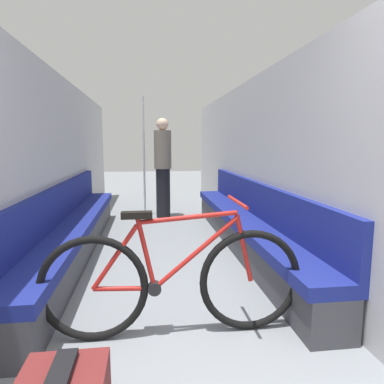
{
  "coord_description": "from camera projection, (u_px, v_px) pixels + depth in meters",
  "views": [
    {
      "loc": [
        -0.17,
        -0.98,
        1.31
      ],
      "look_at": [
        0.27,
        2.33,
        0.83
      ],
      "focal_mm": 32.0,
      "sensor_mm": 36.0,
      "label": 1
    }
  ],
  "objects": [
    {
      "name": "passenger_standing",
      "position": [
        163.0,
        167.0,
        5.97
      ],
      "size": [
        0.3,
        0.3,
        1.73
      ],
      "rotation": [
        0.0,
        0.0,
        -2.2
      ],
      "color": "black",
      "rests_on": "ground"
    },
    {
      "name": "grab_pole_near",
      "position": [
        144.0,
        158.0,
        6.11
      ],
      "size": [
        0.08,
        0.08,
        2.12
      ],
      "color": "gray",
      "rests_on": "ground"
    },
    {
      "name": "bicycle",
      "position": [
        174.0,
        282.0,
        2.3
      ],
      "size": [
        1.78,
        0.46,
        0.93
      ],
      "rotation": [
        0.0,
        0.0,
        0.04
      ],
      "color": "black",
      "rests_on": "ground"
    },
    {
      "name": "wall_right",
      "position": [
        266.0,
        163.0,
        4.11
      ],
      "size": [
        0.1,
        9.17,
        2.14
      ],
      "primitive_type": "cube",
      "color": "#B2B2B7",
      "rests_on": "ground"
    },
    {
      "name": "bench_seat_row_left",
      "position": [
        74.0,
        232.0,
        3.97
      ],
      "size": [
        0.4,
        4.29,
        0.83
      ],
      "color": "#3D3D42",
      "rests_on": "ground"
    },
    {
      "name": "wall_left",
      "position": [
        48.0,
        164.0,
        3.78
      ],
      "size": [
        0.1,
        9.17,
        2.14
      ],
      "primitive_type": "cube",
      "color": "#B2B2B7",
      "rests_on": "ground"
    },
    {
      "name": "bench_seat_row_right",
      "position": [
        245.0,
        226.0,
        4.24
      ],
      "size": [
        0.4,
        4.29,
        0.83
      ],
      "color": "#3D3D42",
      "rests_on": "ground"
    }
  ]
}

